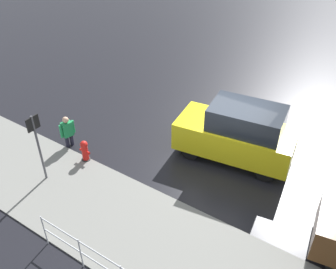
{
  "coord_description": "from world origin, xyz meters",
  "views": [
    {
      "loc": [
        -3.98,
        9.44,
        8.2
      ],
      "look_at": [
        1.67,
        0.93,
        0.9
      ],
      "focal_mm": 40.0,
      "sensor_mm": 36.0,
      "label": 1
    }
  ],
  "objects": [
    {
      "name": "ground_plane",
      "position": [
        0.0,
        0.0,
        0.0
      ],
      "size": [
        60.0,
        60.0,
        0.0
      ],
      "primitive_type": "plane",
      "color": "black"
    },
    {
      "name": "kerb_strip",
      "position": [
        0.0,
        4.2,
        0.02
      ],
      "size": [
        24.0,
        3.2,
        0.04
      ],
      "primitive_type": "cube",
      "color": "slate",
      "rests_on": "ground"
    },
    {
      "name": "moving_hatchback",
      "position": [
        -0.31,
        -0.28,
        1.03
      ],
      "size": [
        4.1,
        2.24,
        2.06
      ],
      "color": "yellow",
      "rests_on": "ground"
    },
    {
      "name": "fire_hydrant",
      "position": [
        3.88,
        2.7,
        0.4
      ],
      "size": [
        0.42,
        0.31,
        0.8
      ],
      "color": "red",
      "rests_on": "ground"
    },
    {
      "name": "pedestrian",
      "position": [
        4.94,
        2.41,
        0.68
      ],
      "size": [
        0.33,
        0.55,
        1.22
      ],
      "color": "#1E8C4C",
      "rests_on": "ground"
    },
    {
      "name": "sign_post",
      "position": [
        4.29,
        4.1,
        1.58
      ],
      "size": [
        0.07,
        0.44,
        2.4
      ],
      "color": "#4C4C51",
      "rests_on": "ground"
    }
  ]
}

